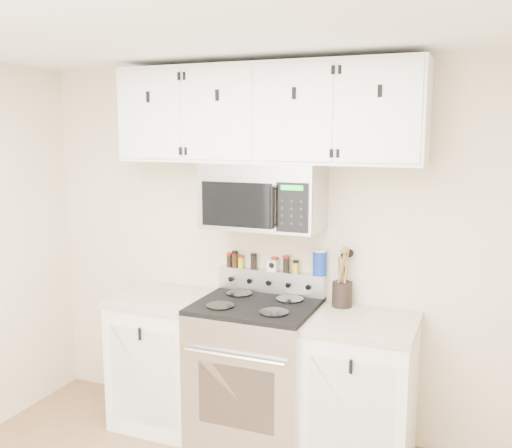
% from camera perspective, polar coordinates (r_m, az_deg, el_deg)
% --- Properties ---
extents(back_wall, '(3.50, 0.01, 2.50)m').
position_cam_1_polar(back_wall, '(3.91, 1.74, -2.42)').
color(back_wall, '#C6B494').
rests_on(back_wall, floor).
extents(ceiling, '(3.50, 3.50, 0.01)m').
position_cam_1_polar(ceiling, '(2.32, -14.29, 20.29)').
color(ceiling, white).
rests_on(ceiling, back_wall).
extents(range, '(0.76, 0.65, 1.10)m').
position_cam_1_polar(range, '(3.86, -0.01, -14.50)').
color(range, '#B7B7BA').
rests_on(range, floor).
extents(base_cabinet_left, '(0.64, 0.62, 0.92)m').
position_cam_1_polar(base_cabinet_left, '(4.17, -8.94, -13.10)').
color(base_cabinet_left, white).
rests_on(base_cabinet_left, floor).
extents(base_cabinet_right, '(0.64, 0.62, 0.92)m').
position_cam_1_polar(base_cabinet_right, '(3.71, 10.47, -16.11)').
color(base_cabinet_right, white).
rests_on(base_cabinet_right, floor).
extents(microwave, '(0.76, 0.44, 0.42)m').
position_cam_1_polar(microwave, '(3.67, 0.74, 2.83)').
color(microwave, '#9E9EA3').
rests_on(microwave, back_wall).
extents(upper_cabinets, '(2.00, 0.35, 0.62)m').
position_cam_1_polar(upper_cabinets, '(3.67, 0.90, 10.96)').
color(upper_cabinets, white).
rests_on(upper_cabinets, back_wall).
extents(utensil_crock, '(0.13, 0.13, 0.38)m').
position_cam_1_polar(utensil_crock, '(3.74, 8.61, -6.75)').
color(utensil_crock, black).
rests_on(utensil_crock, base_cabinet_right).
extents(kitchen_timer, '(0.07, 0.06, 0.08)m').
position_cam_1_polar(kitchen_timer, '(3.90, 1.72, -4.15)').
color(kitchen_timer, white).
rests_on(kitchen_timer, range).
extents(salt_canister, '(0.09, 0.09, 0.17)m').
position_cam_1_polar(salt_canister, '(3.79, 6.39, -3.84)').
color(salt_canister, navy).
rests_on(salt_canister, range).
extents(spice_jar_0, '(0.04, 0.04, 0.10)m').
position_cam_1_polar(spice_jar_0, '(4.02, -2.69, -3.58)').
color(spice_jar_0, black).
rests_on(spice_jar_0, range).
extents(spice_jar_1, '(0.04, 0.04, 0.12)m').
position_cam_1_polar(spice_jar_1, '(4.00, -2.13, -3.50)').
color(spice_jar_1, '#381E0D').
rests_on(spice_jar_1, range).
extents(spice_jar_2, '(0.04, 0.04, 0.09)m').
position_cam_1_polar(spice_jar_2, '(3.98, -1.52, -3.76)').
color(spice_jar_2, gold).
rests_on(spice_jar_2, range).
extents(spice_jar_3, '(0.04, 0.04, 0.11)m').
position_cam_1_polar(spice_jar_3, '(3.94, -0.24, -3.72)').
color(spice_jar_3, black).
rests_on(spice_jar_3, range).
extents(spice_jar_4, '(0.05, 0.05, 0.09)m').
position_cam_1_polar(spice_jar_4, '(3.89, 1.86, -4.01)').
color(spice_jar_4, yellow).
rests_on(spice_jar_4, range).
extents(spice_jar_5, '(0.05, 0.05, 0.11)m').
position_cam_1_polar(spice_jar_5, '(3.86, 3.03, -3.99)').
color(spice_jar_5, black).
rests_on(spice_jar_5, range).
extents(spice_jar_6, '(0.04, 0.04, 0.09)m').
position_cam_1_polar(spice_jar_6, '(3.84, 3.99, -4.26)').
color(spice_jar_6, gold).
rests_on(spice_jar_6, range).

